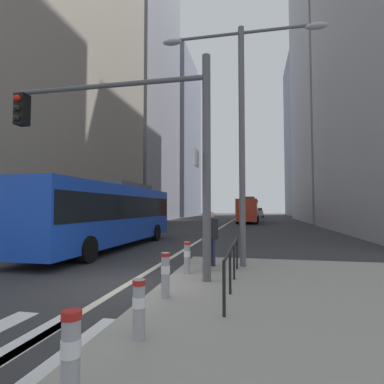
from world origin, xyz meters
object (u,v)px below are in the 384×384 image
at_px(city_bus_red_receding, 248,209).
at_px(bollard_front, 71,354).
at_px(car_receding_near, 250,213).
at_px(bollard_back, 187,256).
at_px(pedestrian_walking, 211,236).
at_px(bollard_left, 139,306).
at_px(traffic_signal_gantry, 136,134).
at_px(pedestrian_waiting, 206,238).
at_px(bollard_right, 165,273).
at_px(city_bus_blue_oncoming, 109,212).
at_px(street_lamp_post, 242,111).
at_px(car_oncoming_mid, 143,219).
at_px(sedan_white_oncoming, 26,229).
at_px(car_receding_far, 258,213).

bearing_deg(city_bus_red_receding, bollard_front, -91.44).
relative_size(city_bus_red_receding, car_receding_near, 2.68).
distance_m(bollard_back, pedestrian_walking, 1.45).
xyz_separation_m(city_bus_red_receding, bollard_left, (-0.91, -37.53, -1.21)).
distance_m(traffic_signal_gantry, pedestrian_waiting, 3.68).
distance_m(bollard_right, pedestrian_walking, 3.69).
distance_m(city_bus_blue_oncoming, street_lamp_post, 8.69).
bearing_deg(car_oncoming_mid, city_bus_red_receding, 60.02).
bearing_deg(sedan_white_oncoming, traffic_signal_gantry, -33.17).
bearing_deg(city_bus_blue_oncoming, bollard_left, -61.00).
height_order(car_oncoming_mid, car_receding_far, same).
distance_m(car_receding_near, bollard_left, 51.53).
bearing_deg(city_bus_blue_oncoming, bollard_back, -46.55).
distance_m(city_bus_red_receding, car_oncoming_mid, 18.19).
bearing_deg(car_oncoming_mid, street_lamp_post, -59.31).
xyz_separation_m(bollard_left, bollard_right, (-0.20, 2.04, 0.05)).
xyz_separation_m(street_lamp_post, pedestrian_waiting, (-1.06, -0.98, -4.15)).
xyz_separation_m(sedan_white_oncoming, pedestrian_waiting, (9.42, -3.75, 0.14)).
bearing_deg(car_receding_near, city_bus_red_receding, -90.27).
relative_size(city_bus_blue_oncoming, pedestrian_walking, 6.82).
bearing_deg(car_receding_near, pedestrian_walking, -90.86).
bearing_deg(traffic_signal_gantry, sedan_white_oncoming, 146.83).
distance_m(bollard_front, bollard_right, 3.62).
distance_m(bollard_front, bollard_left, 1.58).
relative_size(sedan_white_oncoming, car_oncoming_mid, 1.05).
xyz_separation_m(bollard_back, pedestrian_walking, (0.53, 1.26, 0.48)).
relative_size(city_bus_blue_oncoming, car_oncoming_mid, 2.93).
bearing_deg(bollard_front, bollard_right, 92.00).
height_order(sedan_white_oncoming, car_oncoming_mid, same).
relative_size(city_bus_blue_oncoming, city_bus_red_receding, 1.11).
bearing_deg(sedan_white_oncoming, car_receding_near, 76.68).
bearing_deg(city_bus_blue_oncoming, street_lamp_post, -31.20).
height_order(car_receding_far, bollard_left, car_receding_far).
relative_size(car_receding_far, bollard_right, 4.57).
distance_m(sedan_white_oncoming, bollard_front, 13.68).
bearing_deg(bollard_back, car_receding_far, 87.18).
distance_m(city_bus_blue_oncoming, car_receding_near, 42.05).
distance_m(car_receding_near, car_receding_far, 9.20).
height_order(bollard_back, pedestrian_walking, pedestrian_walking).
height_order(bollard_front, bollard_left, bollard_front).
distance_m(city_bus_red_receding, bollard_back, 33.17).
bearing_deg(sedan_white_oncoming, bollard_right, -36.21).
distance_m(car_receding_near, pedestrian_walking, 45.86).
bearing_deg(traffic_signal_gantry, bollard_right, -49.86).
xyz_separation_m(city_bus_blue_oncoming, pedestrian_waiting, (5.77, -5.12, -0.70)).
bearing_deg(pedestrian_waiting, car_receding_near, 89.10).
height_order(city_bus_red_receding, traffic_signal_gantry, traffic_signal_gantry).
bearing_deg(car_oncoming_mid, car_receding_far, 74.59).
relative_size(car_receding_far, bollard_back, 4.73).
bearing_deg(bollard_back, car_receding_near, 88.52).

